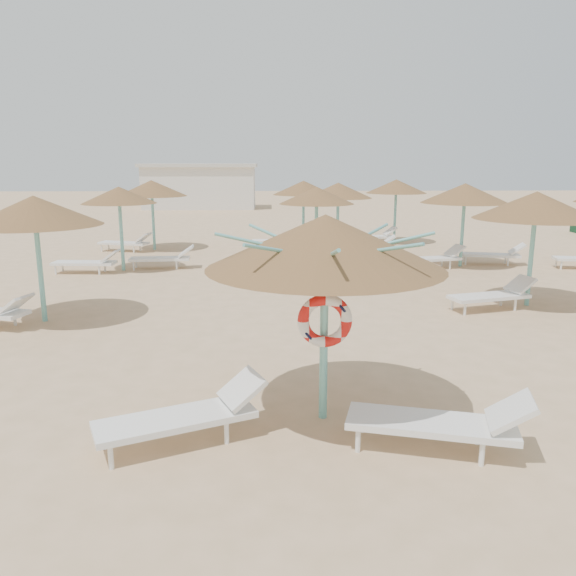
{
  "coord_description": "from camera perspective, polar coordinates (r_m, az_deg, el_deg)",
  "views": [
    {
      "loc": [
        -0.89,
        -7.33,
        3.39
      ],
      "look_at": [
        -0.58,
        1.91,
        1.3
      ],
      "focal_mm": 35.0,
      "sensor_mm": 36.0,
      "label": 1
    }
  ],
  "objects": [
    {
      "name": "ground",
      "position": [
        8.12,
        4.67,
        -11.96
      ],
      "size": [
        120.0,
        120.0,
        0.0
      ],
      "primitive_type": "plane",
      "color": "tan",
      "rests_on": "ground"
    },
    {
      "name": "main_palapa",
      "position": [
        7.12,
        3.81,
        4.59
      ],
      "size": [
        3.06,
        3.06,
        2.74
      ],
      "color": "#6CBBB6",
      "rests_on": "ground"
    },
    {
      "name": "lounger_main_a",
      "position": [
        7.15,
        -10.24,
        -12.53
      ],
      "size": [
        2.15,
        1.4,
        0.75
      ],
      "rotation": [
        0.0,
        0.0,
        0.41
      ],
      "color": "white",
      "rests_on": "ground"
    },
    {
      "name": "lounger_main_b",
      "position": [
        7.09,
        15.48,
        -12.98
      ],
      "size": [
        2.22,
        1.16,
        0.77
      ],
      "rotation": [
        0.0,
        0.0,
        -0.26
      ],
      "color": "white",
      "rests_on": "ground"
    },
    {
      "name": "palapa_field",
      "position": [
        17.88,
        7.74,
        9.11
      ],
      "size": [
        20.49,
        14.3,
        2.72
      ],
      "color": "#6CBBB6",
      "rests_on": "ground"
    },
    {
      "name": "service_hut",
      "position": [
        42.67,
        -8.9,
        10.22
      ],
      "size": [
        8.4,
        4.4,
        3.25
      ],
      "color": "silver",
      "rests_on": "ground"
    }
  ]
}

